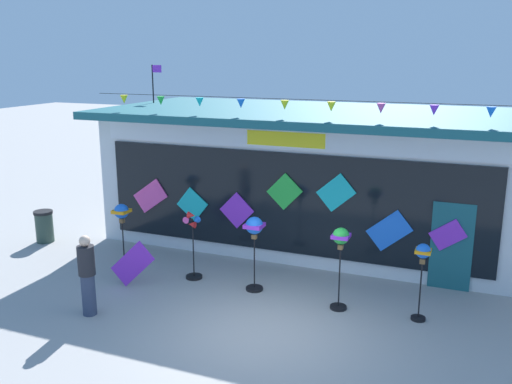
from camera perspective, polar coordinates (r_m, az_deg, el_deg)
ground_plane at (r=10.90m, az=0.85°, el=-14.16°), size 80.00×80.00×0.00m
kite_shop_building at (r=15.77m, az=5.87°, el=1.87°), size 11.22×5.61×4.83m
wind_spinner_far_left at (r=13.66m, az=-13.59°, el=-2.53°), size 0.36×0.36×1.68m
wind_spinner_left at (r=13.02m, az=-6.52°, el=-4.95°), size 0.39×0.39×1.63m
wind_spinner_center_left at (r=12.19m, az=-0.17°, el=-4.24°), size 0.39×0.39×1.70m
wind_spinner_center_right at (r=11.41m, az=8.66°, el=-5.51°), size 0.35×0.35×1.76m
wind_spinner_right at (r=11.32m, az=16.68°, el=-6.85°), size 0.30×0.30×1.59m
person_near_camera at (r=11.72m, az=-16.91°, el=-8.12°), size 0.34×0.34×1.68m
trash_bin at (r=16.69m, az=-20.86°, el=-3.29°), size 0.52×0.52×0.90m
display_kite_on_ground at (r=12.96m, az=-12.52°, el=-7.18°), size 1.08×0.20×1.08m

